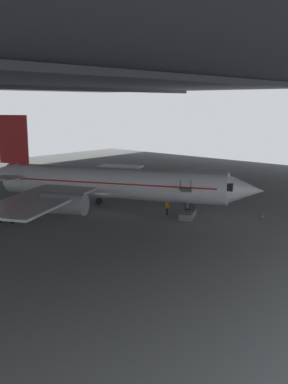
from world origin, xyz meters
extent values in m
plane|color=slate|center=(0.00, 0.00, 0.00)|extent=(110.00, 110.00, 0.00)
cube|color=#38383D|center=(0.00, 13.75, 16.92)|extent=(121.00, 99.00, 1.20)
cube|color=#4C4F54|center=(0.00, -11.00, 15.92)|extent=(115.50, 0.50, 0.70)
cylinder|color=white|center=(1.03, -0.33, 3.53)|extent=(15.62, 27.66, 3.85)
cone|color=white|center=(7.82, -14.92, 3.53)|extent=(5.37, 5.78, 3.78)
cube|color=black|center=(6.79, -12.71, 4.01)|extent=(4.11, 3.83, 0.85)
cube|color=red|center=(-4.74, 12.05, 8.60)|extent=(1.99, 3.91, 6.30)
cube|color=white|center=(-1.85, 12.24, 4.10)|extent=(5.78, 4.93, 0.16)
cube|color=white|center=(-6.74, 9.96, 4.10)|extent=(5.78, 4.93, 0.16)
cube|color=white|center=(8.11, 8.10, 3.14)|extent=(17.56, 13.15, 0.24)
cylinder|color=#9EA3A8|center=(7.25, 5.38, 2.47)|extent=(4.28, 5.55, 2.39)
cube|color=white|center=(-9.98, -0.33, 3.14)|extent=(17.56, 13.15, 0.24)
cylinder|color=#9EA3A8|center=(-7.35, -1.41, 2.47)|extent=(4.28, 5.55, 2.39)
cube|color=red|center=(1.03, -0.33, 3.82)|extent=(14.80, 25.79, 0.16)
cylinder|color=#9EA3A8|center=(5.09, -9.06, 1.25)|extent=(0.20, 0.20, 1.15)
cylinder|color=black|center=(5.09, -9.06, 0.45)|extent=(0.65, 0.94, 0.90)
cylinder|color=#9EA3A8|center=(2.14, 3.27, 1.25)|extent=(0.20, 0.20, 1.15)
cylinder|color=black|center=(2.14, 3.27, 0.45)|extent=(0.65, 0.94, 0.90)
cylinder|color=#9EA3A8|center=(-2.44, 1.14, 1.25)|extent=(0.20, 0.20, 1.15)
cylinder|color=black|center=(-2.44, 1.14, 0.45)|extent=(0.65, 0.94, 0.90)
cube|color=slate|center=(4.66, -9.46, 0.35)|extent=(4.16, 3.00, 0.70)
cube|color=slate|center=(4.66, -9.46, 2.21)|extent=(3.82, 2.70, 3.11)
cube|color=slate|center=(3.06, -10.20, 3.72)|extent=(1.55, 1.64, 0.12)
cylinder|color=black|center=(3.31, -10.75, 4.22)|extent=(0.06, 0.06, 1.00)
cylinder|color=black|center=(2.81, -9.66, 4.22)|extent=(0.06, 0.06, 1.00)
cylinder|color=black|center=(3.52, -10.76, 0.15)|extent=(0.32, 0.24, 0.30)
cylinder|color=black|center=(2.92, -9.49, 0.15)|extent=(0.32, 0.24, 0.30)
cylinder|color=black|center=(6.40, -9.42, 0.15)|extent=(0.32, 0.24, 0.30)
cylinder|color=black|center=(5.81, -8.15, 0.15)|extent=(0.32, 0.24, 0.30)
cylinder|color=#232838|center=(3.74, -7.13, 0.44)|extent=(0.14, 0.14, 0.88)
cylinder|color=#232838|center=(3.71, -6.95, 0.44)|extent=(0.14, 0.14, 0.88)
cube|color=orange|center=(3.72, -7.04, 1.19)|extent=(0.28, 0.39, 0.62)
cylinder|color=orange|center=(3.76, -7.26, 1.22)|extent=(0.09, 0.09, 0.59)
cylinder|color=orange|center=(3.68, -6.81, 1.22)|extent=(0.09, 0.09, 0.59)
sphere|color=beige|center=(3.72, -7.04, 1.63)|extent=(0.24, 0.24, 0.24)
cube|color=black|center=(10.05, -16.35, 0.02)|extent=(0.36, 0.36, 0.04)
cone|color=orange|center=(10.05, -16.35, 0.32)|extent=(0.30, 0.30, 0.56)
cube|color=yellow|center=(-10.69, 4.44, 0.55)|extent=(2.07, 2.51, 0.70)
cylinder|color=black|center=(-9.84, 3.98, 0.22)|extent=(0.36, 0.47, 0.44)
cylinder|color=black|center=(-10.82, 3.48, 0.22)|extent=(0.36, 0.47, 0.44)
cylinder|color=black|center=(-10.57, 5.40, 0.22)|extent=(0.36, 0.47, 0.44)
cylinder|color=black|center=(-11.55, 4.90, 0.22)|extent=(0.36, 0.47, 0.44)
camera|label=1|loc=(-37.12, -39.56, 13.37)|focal=41.72mm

